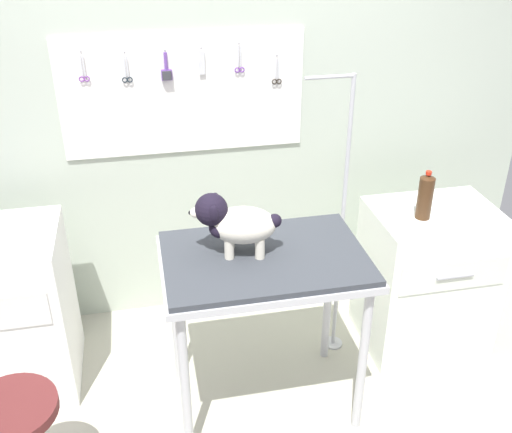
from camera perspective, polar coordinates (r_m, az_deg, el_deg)
rear_wall_panel at (r=3.45m, az=-4.96°, el=8.04°), size 4.00×0.11×2.30m
grooming_table at (r=2.78m, az=0.83°, el=-5.40°), size 0.96×0.65×0.90m
grooming_arm at (r=3.21m, az=8.05°, el=-1.69°), size 0.30×0.11×1.62m
dog at (r=2.67m, az=-2.10°, el=-0.56°), size 0.41×0.24×0.30m
cabinet_right at (r=3.55m, az=16.02°, el=-5.67°), size 0.68×0.54×0.86m
stool at (r=2.71m, az=-22.22°, el=-17.91°), size 0.37×0.37×0.58m
soda_bottle at (r=3.20m, az=15.92°, el=1.87°), size 0.08×0.08×0.27m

